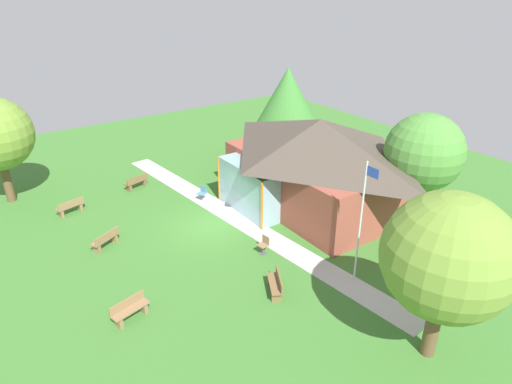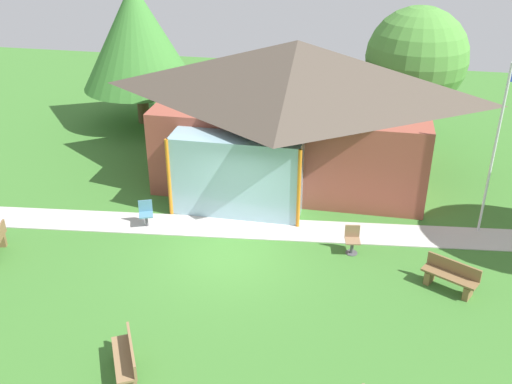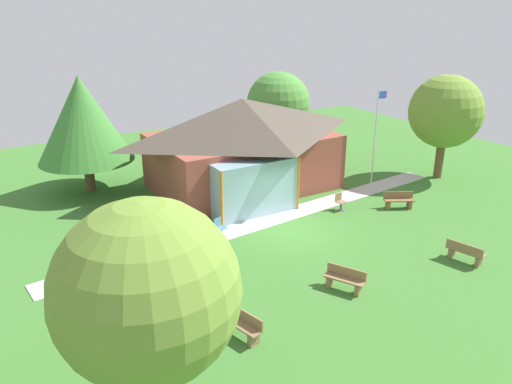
% 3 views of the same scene
% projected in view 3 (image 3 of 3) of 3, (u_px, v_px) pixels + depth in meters
% --- Properties ---
extents(ground_plane, '(44.00, 44.00, 0.00)m').
position_uv_depth(ground_plane, '(290.00, 231.00, 23.13)').
color(ground_plane, '#3D752D').
extents(pavilion, '(10.48, 8.10, 5.01)m').
position_uv_depth(pavilion, '(243.00, 143.00, 27.65)').
color(pavilion, brown).
rests_on(pavilion, ground_plane).
extents(footpath, '(22.34, 3.57, 0.03)m').
position_uv_depth(footpath, '(273.00, 219.00, 24.33)').
color(footpath, '#BCB7B2').
rests_on(footpath, ground_plane).
extents(flagpole, '(0.64, 0.08, 5.48)m').
position_uv_depth(flagpole, '(376.00, 133.00, 27.88)').
color(flagpole, silver).
rests_on(flagpole, ground_plane).
extents(bench_mid_right, '(1.53, 1.10, 0.84)m').
position_uv_depth(bench_mid_right, '(399.00, 201.00, 25.54)').
color(bench_mid_right, brown).
rests_on(bench_mid_right, ground_plane).
extents(bench_front_right, '(0.79, 1.56, 0.84)m').
position_uv_depth(bench_front_right, '(465.00, 253.00, 20.22)').
color(bench_front_right, olive).
rests_on(bench_front_right, ground_plane).
extents(bench_mid_left, '(0.85, 1.56, 0.84)m').
position_uv_depth(bench_mid_left, '(159.00, 275.00, 18.53)').
color(bench_mid_left, brown).
rests_on(bench_mid_left, ground_plane).
extents(bench_front_left, '(0.80, 1.56, 0.84)m').
position_uv_depth(bench_front_left, '(242.00, 325.00, 15.67)').
color(bench_front_left, olive).
rests_on(bench_front_left, ground_plane).
extents(bench_front_center, '(1.09, 1.53, 0.84)m').
position_uv_depth(bench_front_center, '(345.00, 280.00, 18.25)').
color(bench_front_center, olive).
rests_on(bench_front_center, ground_plane).
extents(patio_chair_lawn_spare, '(0.50, 0.50, 0.86)m').
position_uv_depth(patio_chair_lawn_spare, '(340.00, 202.00, 25.32)').
color(patio_chair_lawn_spare, '#8C6B4C').
rests_on(patio_chair_lawn_spare, ground_plane).
extents(patio_chair_west, '(0.57, 0.57, 0.86)m').
position_uv_depth(patio_chair_west, '(220.00, 228.00, 22.40)').
color(patio_chair_west, teal).
rests_on(patio_chair_west, ground_plane).
extents(tree_behind_pavilion_left, '(5.06, 5.06, 6.30)m').
position_uv_depth(tree_behind_pavilion_left, '(83.00, 119.00, 26.71)').
color(tree_behind_pavilion_left, brown).
rests_on(tree_behind_pavilion_left, ground_plane).
extents(tree_east_hedge, '(4.18, 4.18, 6.06)m').
position_uv_depth(tree_east_hedge, '(446.00, 112.00, 28.86)').
color(tree_east_hedge, brown).
rests_on(tree_east_hedge, ground_plane).
extents(tree_behind_pavilion_right, '(4.03, 4.03, 5.80)m').
position_uv_depth(tree_behind_pavilion_right, '(278.00, 104.00, 31.99)').
color(tree_behind_pavilion_right, brown).
rests_on(tree_behind_pavilion_right, ground_plane).
extents(tree_lawn_corner, '(4.07, 4.07, 6.11)m').
position_uv_depth(tree_lawn_corner, '(147.00, 293.00, 10.66)').
color(tree_lawn_corner, brown).
rests_on(tree_lawn_corner, ground_plane).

